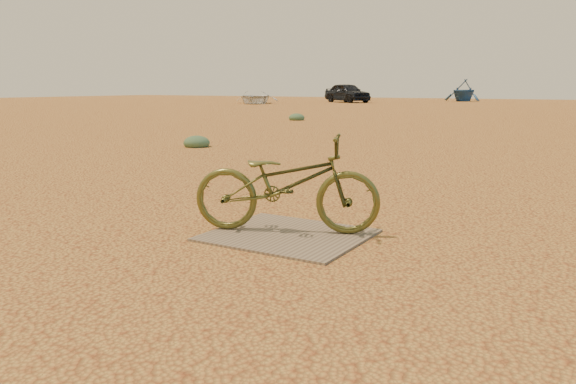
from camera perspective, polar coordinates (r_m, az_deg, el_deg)
The scene contains 8 objects.
ground at distance 5.21m, azimuth -8.98°, elevation -5.03°, with size 120.00×120.00×0.00m, color #BE8E3E.
plywood_board at distance 5.33m, azimuth -0.00°, elevation -4.39°, with size 1.42×1.24×0.02m, color #7D6C50.
bicycle at distance 5.34m, azimuth -0.16°, elevation 0.87°, with size 0.62×1.78×0.93m, color #504F1F.
car at distance 48.66m, azimuth 6.03°, elevation 10.00°, with size 1.92×4.77×1.63m, color black.
boat_near_left at distance 45.12m, azimuth -3.41°, elevation 9.59°, with size 3.42×4.80×0.99m, color silver.
boat_far_left at distance 54.21m, azimuth 17.41°, elevation 9.85°, with size 3.29×3.82×2.01m, color #2B517C.
kale_a at distance 13.30m, azimuth -9.25°, elevation 4.56°, with size 0.61×0.61×0.34m, color #506D4A.
kale_c at distance 23.34m, azimuth 0.88°, elevation 7.31°, with size 0.66×0.66×0.36m, color #506D4A.
Camera 1 is at (3.22, -3.84, 1.41)m, focal length 35.00 mm.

